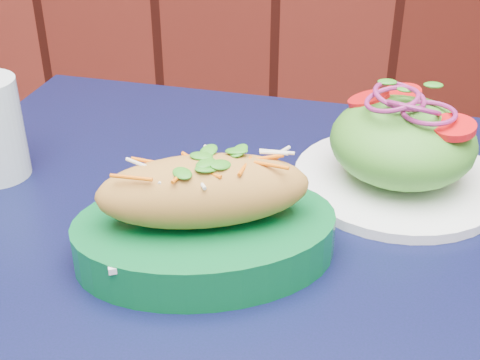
{
  "coord_description": "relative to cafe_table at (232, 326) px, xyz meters",
  "views": [
    {
      "loc": [
        -0.34,
        0.83,
        1.15
      ],
      "look_at": [
        -0.39,
        1.4,
        0.81
      ],
      "focal_mm": 50.0,
      "sensor_mm": 36.0,
      "label": 1
    }
  ],
  "objects": [
    {
      "name": "banh_mi_basket",
      "position": [
        -0.03,
        0.0,
        0.13
      ],
      "size": [
        0.29,
        0.22,
        0.12
      ],
      "rotation": [
        0.0,
        0.0,
        0.22
      ],
      "color": "#085E2A",
      "rests_on": "cafe_table"
    },
    {
      "name": "cafe_table",
      "position": [
        0.0,
        0.0,
        0.0
      ],
      "size": [
        0.93,
        0.93,
        0.75
      ],
      "rotation": [
        0.0,
        0.0,
        -0.17
      ],
      "color": "black",
      "rests_on": "ground"
    },
    {
      "name": "salad_plate",
      "position": [
        0.18,
        0.16,
        0.14
      ],
      "size": [
        0.24,
        0.24,
        0.12
      ],
      "rotation": [
        0.0,
        0.0,
        -0.2
      ],
      "color": "white",
      "rests_on": "cafe_table"
    }
  ]
}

